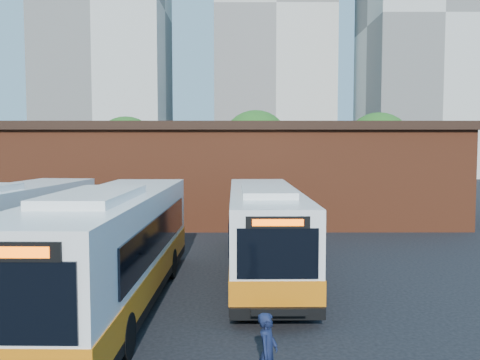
{
  "coord_description": "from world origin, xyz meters",
  "views": [
    {
      "loc": [
        0.38,
        -14.91,
        5.06
      ],
      "look_at": [
        0.44,
        7.56,
        3.49
      ],
      "focal_mm": 38.0,
      "sensor_mm": 36.0,
      "label": 1
    }
  ],
  "objects": [
    {
      "name": "ground",
      "position": [
        0.0,
        0.0,
        0.0
      ],
      "size": [
        220.0,
        220.0,
        0.0
      ],
      "primitive_type": "plane",
      "color": "black"
    },
    {
      "name": "bus_midwest",
      "position": [
        -3.54,
        0.47,
        1.72
      ],
      "size": [
        3.1,
        13.93,
        3.78
      ],
      "rotation": [
        0.0,
        0.0,
        -0.02
      ],
      "color": "white",
      "rests_on": "ground"
    },
    {
      "name": "bus_mideast",
      "position": [
        1.38,
        4.82,
        1.59
      ],
      "size": [
        2.81,
        12.91,
        3.5
      ],
      "rotation": [
        0.0,
        0.0,
        0.01
      ],
      "color": "white",
      "rests_on": "ground"
    },
    {
      "name": "transit_worker",
      "position": [
        0.96,
        -4.98,
        0.85
      ],
      "size": [
        0.59,
        0.72,
        1.69
      ],
      "primitive_type": "imported",
      "rotation": [
        0.0,
        0.0,
        1.24
      ],
      "color": "#111833",
      "rests_on": "ground"
    },
    {
      "name": "depot_building",
      "position": [
        0.0,
        20.0,
        3.26
      ],
      "size": [
        28.6,
        12.6,
        6.4
      ],
      "color": "brown",
      "rests_on": "ground"
    },
    {
      "name": "tree_west",
      "position": [
        -10.0,
        32.0,
        4.64
      ],
      "size": [
        6.0,
        6.0,
        7.65
      ],
      "color": "#382314",
      "rests_on": "ground"
    },
    {
      "name": "tree_mid",
      "position": [
        2.0,
        34.0,
        5.08
      ],
      "size": [
        6.56,
        6.56,
        8.36
      ],
      "color": "#382314",
      "rests_on": "ground"
    },
    {
      "name": "tree_east",
      "position": [
        13.0,
        31.0,
        4.83
      ],
      "size": [
        6.24,
        6.24,
        7.96
      ],
      "color": "#382314",
      "rests_on": "ground"
    },
    {
      "name": "tower_left",
      "position": [
        -22.0,
        72.0,
        27.84
      ],
      "size": [
        20.0,
        18.0,
        56.2
      ],
      "color": "beige",
      "rests_on": "ground"
    },
    {
      "name": "tower_center",
      "position": [
        7.0,
        86.0,
        30.34
      ],
      "size": [
        22.0,
        20.0,
        61.2
      ],
      "color": "beige",
      "rests_on": "ground"
    },
    {
      "name": "tower_right",
      "position": [
        30.0,
        68.0,
        24.34
      ],
      "size": [
        18.0,
        18.0,
        49.2
      ],
      "color": "beige",
      "rests_on": "ground"
    }
  ]
}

